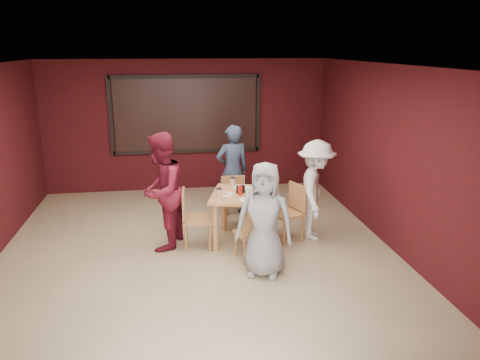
{
  "coord_description": "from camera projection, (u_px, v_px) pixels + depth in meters",
  "views": [
    {
      "loc": [
        -0.35,
        -6.53,
        3.07
      ],
      "look_at": [
        0.7,
        0.4,
        1.04
      ],
      "focal_mm": 35.0,
      "sensor_mm": 36.0,
      "label": 1
    }
  ],
  "objects": [
    {
      "name": "diner_front",
      "position": [
        264.0,
        220.0,
        6.31
      ],
      "size": [
        0.91,
        0.76,
        1.6
      ],
      "primitive_type": "imported",
      "rotation": [
        0.0,
        0.0,
        -0.37
      ],
      "color": "gray",
      "rests_on": "floor"
    },
    {
      "name": "diner_right",
      "position": [
        316.0,
        190.0,
        7.54
      ],
      "size": [
        0.92,
        1.19,
        1.63
      ],
      "primitive_type": "imported",
      "rotation": [
        0.0,
        0.0,
        1.24
      ],
      "color": "white",
      "rests_on": "floor"
    },
    {
      "name": "dining_table",
      "position": [
        245.0,
        200.0,
        7.4
      ],
      "size": [
        1.26,
        1.26,
        0.97
      ],
      "color": "tan",
      "rests_on": "floor"
    },
    {
      "name": "chair_back",
      "position": [
        234.0,
        198.0,
        8.17
      ],
      "size": [
        0.43,
        0.43,
        0.87
      ],
      "color": "#A76641",
      "rests_on": "floor"
    },
    {
      "name": "floor",
      "position": [
        199.0,
        255.0,
        7.11
      ],
      "size": [
        7.0,
        7.0,
        0.0
      ],
      "primitive_type": "plane",
      "color": "tan",
      "rests_on": "ground"
    },
    {
      "name": "chair_right",
      "position": [
        291.0,
        209.0,
        7.55
      ],
      "size": [
        0.58,
        0.58,
        0.92
      ],
      "color": "#A76641",
      "rests_on": "floor"
    },
    {
      "name": "diner_left",
      "position": [
        161.0,
        191.0,
        7.15
      ],
      "size": [
        0.94,
        1.06,
        1.83
      ],
      "primitive_type": "imported",
      "rotation": [
        0.0,
        0.0,
        -1.9
      ],
      "color": "maroon",
      "rests_on": "floor"
    },
    {
      "name": "chair_front",
      "position": [
        252.0,
        231.0,
        6.81
      ],
      "size": [
        0.48,
        0.48,
        0.81
      ],
      "color": "#A76641",
      "rests_on": "floor"
    },
    {
      "name": "window_blinds",
      "position": [
        186.0,
        115.0,
        9.93
      ],
      "size": [
        3.0,
        0.02,
        1.5
      ],
      "primitive_type": "cube",
      "color": "black"
    },
    {
      "name": "chair_left",
      "position": [
        192.0,
        215.0,
        7.25
      ],
      "size": [
        0.48,
        0.48,
        0.93
      ],
      "color": "#A76641",
      "rests_on": "floor"
    },
    {
      "name": "diner_back",
      "position": [
        232.0,
        170.0,
        8.61
      ],
      "size": [
        0.69,
        0.52,
        1.69
      ],
      "primitive_type": "imported",
      "rotation": [
        0.0,
        0.0,
        3.34
      ],
      "color": "#33415A",
      "rests_on": "floor"
    }
  ]
}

